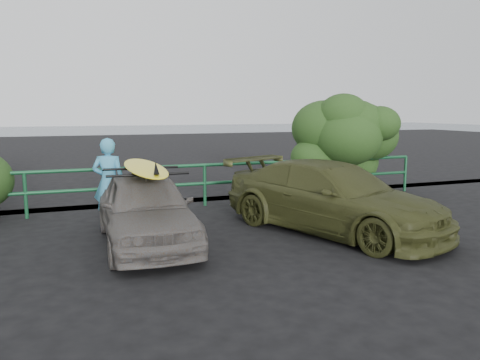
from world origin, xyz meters
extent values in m
plane|color=black|center=(0.00, 0.00, 0.00)|extent=(80.00, 80.00, 0.00)
plane|color=slate|center=(0.00, 60.00, 0.00)|extent=(200.00, 200.00, 0.00)
imported|color=#5D5753|center=(-0.88, 2.17, 0.63)|extent=(1.54, 3.71, 1.26)
imported|color=#383B1A|center=(2.61, 1.78, 0.67)|extent=(3.50, 4.97, 1.34)
imported|color=#3E95BC|center=(-1.36, 3.74, 0.89)|extent=(0.76, 0.63, 1.78)
ellipsoid|color=yellow|center=(-0.88, 2.17, 1.35)|extent=(0.67, 3.02, 0.09)
camera|label=1|loc=(-2.10, -5.86, 2.32)|focal=35.00mm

